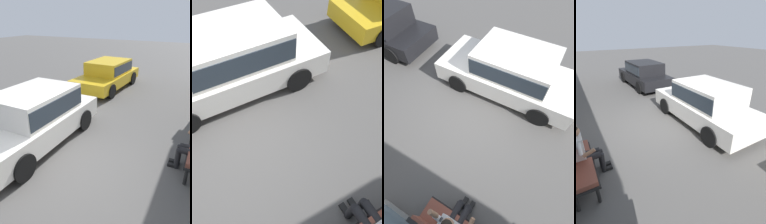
% 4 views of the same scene
% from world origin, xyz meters
% --- Properties ---
extents(ground_plane, '(60.00, 60.00, 0.00)m').
position_xyz_m(ground_plane, '(0.00, 0.00, 0.00)').
color(ground_plane, '#565451').
extents(person_on_phone, '(0.73, 0.74, 1.35)m').
position_xyz_m(person_on_phone, '(-1.12, 2.67, 0.71)').
color(person_on_phone, black).
rests_on(person_on_phone, ground_plane).
extents(parked_car_mid, '(4.36, 1.95, 1.53)m').
position_xyz_m(parked_car_mid, '(-0.46, -1.47, 0.83)').
color(parked_car_mid, white).
rests_on(parked_car_mid, ground_plane).
extents(parked_car_far, '(4.50, 2.00, 1.48)m').
position_xyz_m(parked_car_far, '(5.25, -1.41, 0.81)').
color(parked_car_far, black).
rests_on(parked_car_far, ground_plane).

